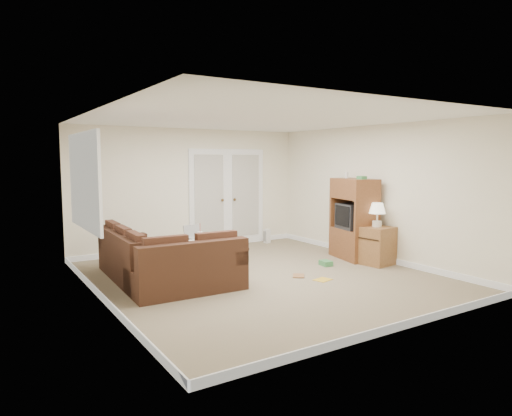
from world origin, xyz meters
TOP-DOWN VIEW (x-y plane):
  - floor at (0.00, 0.00)m, footprint 5.50×5.50m
  - ceiling at (0.00, 0.00)m, footprint 5.00×5.50m
  - wall_left at (-2.50, 0.00)m, footprint 0.02×5.50m
  - wall_right at (2.50, 0.00)m, footprint 0.02×5.50m
  - wall_back at (0.00, 2.75)m, footprint 5.00×0.02m
  - wall_front at (0.00, -2.75)m, footprint 5.00×0.02m
  - baseboards at (0.00, 0.00)m, footprint 5.00×5.50m
  - french_doors at (0.85, 2.71)m, footprint 1.80×0.05m
  - window_left at (-2.46, 1.00)m, footprint 0.05×1.92m
  - sectional_sofa at (-1.56, 0.50)m, footprint 1.65×2.48m
  - coffee_table at (-0.53, 1.09)m, footprint 0.80×1.26m
  - tv_armoire at (2.20, 0.24)m, footprint 0.71×1.03m
  - side_cabinet at (2.20, -0.34)m, footprint 0.59×0.59m
  - space_heater at (1.71, 2.45)m, footprint 0.14×0.12m
  - floor_magazine at (0.69, -0.66)m, footprint 0.31×0.27m
  - floor_greenbox at (1.37, 0.05)m, footprint 0.19×0.24m
  - floor_book at (0.43, -0.23)m, footprint 0.30×0.31m

SIDE VIEW (x-z plane):
  - floor at x=0.00m, z-range 0.00..0.00m
  - floor_magazine at x=0.69m, z-range 0.00..0.01m
  - floor_book at x=0.43m, z-range 0.00..0.02m
  - floor_greenbox at x=1.37m, z-range 0.00..0.09m
  - baseboards at x=0.00m, z-range 0.00..0.10m
  - space_heater at x=1.71m, z-range 0.00..0.31m
  - coffee_table at x=-0.53m, z-range -0.14..0.66m
  - sectional_sofa at x=-1.56m, z-range -0.08..0.67m
  - side_cabinet at x=2.20m, z-range -0.15..0.95m
  - tv_armoire at x=2.20m, z-range -0.05..1.58m
  - french_doors at x=0.85m, z-range -0.03..2.10m
  - wall_left at x=-2.50m, z-range 0.00..2.50m
  - wall_right at x=2.50m, z-range 0.00..2.50m
  - wall_back at x=0.00m, z-range 0.00..2.50m
  - wall_front at x=0.00m, z-range 0.00..2.50m
  - window_left at x=-2.46m, z-range 0.84..2.26m
  - ceiling at x=0.00m, z-range 2.49..2.51m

